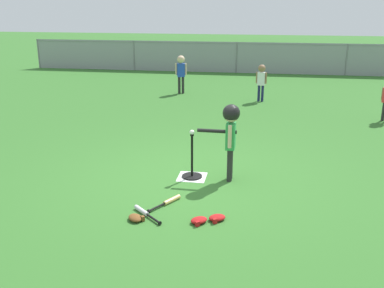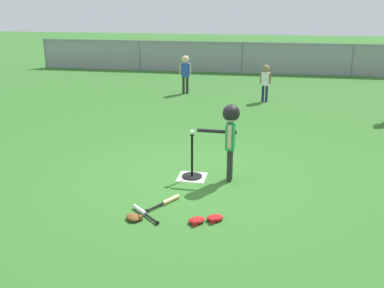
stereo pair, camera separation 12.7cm
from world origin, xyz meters
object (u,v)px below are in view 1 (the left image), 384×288
at_px(fielder_near_right, 181,69).
at_px(batting_tee, 192,170).
at_px(batter_child, 230,127).
at_px(spare_bat_wood, 169,201).
at_px(glove_tossed_aside, 199,220).
at_px(baseball_on_tee, 192,132).
at_px(fielder_deep_left, 261,78).
at_px(glove_by_plate, 136,218).
at_px(glove_near_bats, 217,218).
at_px(spare_bat_silver, 144,212).

bearing_deg(fielder_near_right, batting_tee, -78.05).
height_order(batting_tee, batter_child, batter_child).
distance_m(fielder_near_right, spare_bat_wood, 7.57).
bearing_deg(glove_tossed_aside, fielder_near_right, 102.04).
xyz_separation_m(baseball_on_tee, fielder_deep_left, (0.98, 5.72, -0.09)).
relative_size(batting_tee, glove_tossed_aside, 2.59).
relative_size(glove_by_plate, glove_near_bats, 1.00).
bearing_deg(fielder_deep_left, baseball_on_tee, -99.73).
relative_size(glove_by_plate, glove_tossed_aside, 1.00).
bearing_deg(glove_by_plate, spare_bat_wood, 60.52).
bearing_deg(spare_bat_wood, spare_bat_silver, -123.58).
bearing_deg(baseball_on_tee, fielder_near_right, 101.95).
xyz_separation_m(batting_tee, glove_tossed_aside, (0.33, -1.49, -0.08)).
relative_size(glove_near_bats, glove_tossed_aside, 1.00).
xyz_separation_m(spare_bat_wood, glove_by_plate, (-0.31, -0.55, 0.01)).
relative_size(spare_bat_silver, glove_by_plate, 1.72).
bearing_deg(glove_near_bats, baseball_on_tee, 111.51).
height_order(spare_bat_silver, glove_tossed_aside, glove_tossed_aside).
height_order(spare_bat_wood, glove_tossed_aside, glove_tossed_aside).
relative_size(fielder_near_right, spare_bat_wood, 2.01).
relative_size(baseball_on_tee, fielder_deep_left, 0.07).
relative_size(batter_child, glove_by_plate, 4.43).
bearing_deg(batting_tee, spare_bat_silver, -106.80).
bearing_deg(spare_bat_silver, glove_by_plate, -109.65).
xyz_separation_m(spare_bat_silver, glove_near_bats, (0.96, -0.01, 0.01)).
relative_size(spare_bat_silver, glove_near_bats, 1.72).
relative_size(batting_tee, batter_child, 0.59).
bearing_deg(glove_by_plate, batting_tee, 72.87).
relative_size(fielder_deep_left, spare_bat_silver, 2.16).
relative_size(batting_tee, glove_near_bats, 2.59).
height_order(baseball_on_tee, fielder_deep_left, fielder_deep_left).
distance_m(baseball_on_tee, spare_bat_wood, 1.24).
distance_m(baseball_on_tee, fielder_deep_left, 5.81).
distance_m(spare_bat_silver, glove_near_bats, 0.96).
bearing_deg(fielder_near_right, batter_child, -73.19).
bearing_deg(fielder_near_right, glove_near_bats, -76.29).
relative_size(batting_tee, fielder_deep_left, 0.70).
height_order(glove_by_plate, glove_near_bats, same).
xyz_separation_m(batting_tee, batter_child, (0.59, -0.01, 0.74)).
bearing_deg(fielder_near_right, fielder_deep_left, -17.13).
relative_size(fielder_deep_left, fielder_near_right, 0.90).
xyz_separation_m(batter_child, fielder_deep_left, (0.39, 5.74, -0.21)).
distance_m(batting_tee, baseball_on_tee, 0.63).
height_order(fielder_deep_left, glove_tossed_aside, fielder_deep_left).
xyz_separation_m(baseball_on_tee, spare_bat_wood, (-0.17, -1.00, -0.71)).
xyz_separation_m(glove_by_plate, glove_near_bats, (1.02, 0.17, 0.00)).
xyz_separation_m(batter_child, glove_near_bats, (-0.04, -1.37, -0.82)).
bearing_deg(spare_bat_silver, spare_bat_wood, 56.42).
xyz_separation_m(batter_child, spare_bat_wood, (-0.75, -0.98, -0.82)).
xyz_separation_m(batter_child, glove_by_plate, (-1.06, -1.53, -0.82)).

